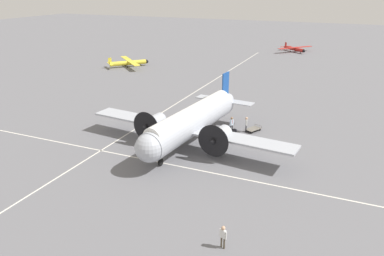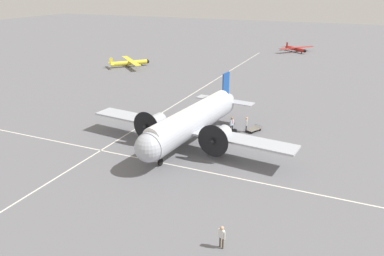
{
  "view_description": "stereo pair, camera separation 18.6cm",
  "coord_description": "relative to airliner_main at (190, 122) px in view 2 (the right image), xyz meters",
  "views": [
    {
      "loc": [
        14.79,
        -33.86,
        15.93
      ],
      "look_at": [
        0.0,
        0.0,
        1.8
      ],
      "focal_mm": 35.0,
      "sensor_mm": 36.0,
      "label": 1
    },
    {
      "loc": [
        14.96,
        -33.79,
        15.93
      ],
      "look_at": [
        0.0,
        0.0,
        1.8
      ],
      "focal_mm": 35.0,
      "sensor_mm": 36.0,
      "label": 2
    }
  ],
  "objects": [
    {
      "name": "light_aircraft_taxiing",
      "position": [
        -28.18,
        32.43,
        -1.76
      ],
      "size": [
        9.21,
        8.84,
        2.17
      ],
      "rotation": [
        0.0,
        0.0,
        0.83
      ],
      "color": "yellow",
      "rests_on": "ground_plane"
    },
    {
      "name": "ramp_agent",
      "position": [
        4.41,
        6.1,
        -1.52
      ],
      "size": [
        0.33,
        0.59,
        1.82
      ],
      "rotation": [
        0.0,
        0.0,
        5.06
      ],
      "color": "#2D2D33",
      "rests_on": "ground_plane"
    },
    {
      "name": "airliner_main",
      "position": [
        0.0,
        0.0,
        0.0
      ],
      "size": [
        23.05,
        18.22,
        6.14
      ],
      "rotation": [
        0.0,
        0.0,
        4.61
      ],
      "color": "#ADB2BC",
      "rests_on": "ground_plane"
    },
    {
      "name": "light_aircraft_distant",
      "position": [
        0.38,
        65.0,
        -1.81
      ],
      "size": [
        7.87,
        8.51,
        1.98
      ],
      "rotation": [
        0.0,
        0.0,
        5.58
      ],
      "color": "#B2231E",
      "rests_on": "ground_plane"
    },
    {
      "name": "baggage_cart",
      "position": [
        5.12,
        6.7,
        -2.36
      ],
      "size": [
        1.79,
        2.14,
        0.56
      ],
      "rotation": [
        0.0,
        0.0,
        4.26
      ],
      "color": "#6B665B",
      "rests_on": "ground_plane"
    },
    {
      "name": "passenger_boarding",
      "position": [
        2.91,
        5.28,
        -1.49
      ],
      "size": [
        0.37,
        0.59,
        1.88
      ],
      "rotation": [
        0.0,
        0.0,
        4.26
      ],
      "color": "#2D2D33",
      "rests_on": "ground_plane"
    },
    {
      "name": "crew_foreground",
      "position": [
        8.7,
        -14.37,
        -1.62
      ],
      "size": [
        0.53,
        0.3,
        1.65
      ],
      "rotation": [
        0.0,
        0.0,
        -0.36
      ],
      "color": "#473D2D",
      "rests_on": "ground_plane"
    },
    {
      "name": "apron_line_eastwest",
      "position": [
        0.05,
        -4.96,
        -2.63
      ],
      "size": [
        120.0,
        0.16,
        0.01
      ],
      "color": "silver",
      "rests_on": "ground_plane"
    },
    {
      "name": "suitcase_near_door",
      "position": [
        3.29,
        5.32,
        -2.4
      ],
      "size": [
        0.49,
        0.13,
        0.51
      ],
      "color": "#232328",
      "rests_on": "ground_plane"
    },
    {
      "name": "ground_plane",
      "position": [
        0.05,
        0.46,
        -2.64
      ],
      "size": [
        300.0,
        300.0,
        0.0
      ],
      "primitive_type": "plane",
      "color": "slate"
    },
    {
      "name": "apron_line_northsouth",
      "position": [
        -7.84,
        0.46,
        -2.63
      ],
      "size": [
        0.16,
        120.0,
        0.01
      ],
      "color": "silver",
      "rests_on": "ground_plane"
    }
  ]
}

